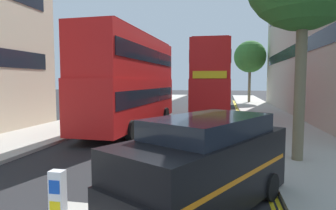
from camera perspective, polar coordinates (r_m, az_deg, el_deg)
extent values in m
cube|color=#ADA89E|center=(18.53, 21.83, -4.38)|extent=(4.00, 80.00, 0.14)
cube|color=#ADA89E|center=(20.61, -16.59, -3.34)|extent=(4.00, 80.00, 0.14)
cube|color=yellow|center=(16.31, 15.79, -5.66)|extent=(0.10, 56.00, 0.01)
cube|color=yellow|center=(16.30, 15.22, -5.66)|extent=(0.10, 56.00, 0.01)
cube|color=white|center=(6.11, -21.17, -16.39)|extent=(0.28, 0.20, 0.95)
cube|color=blue|center=(5.96, -21.79, -15.00)|extent=(0.22, 0.01, 0.26)
cube|color=yellow|center=(6.10, -21.67, -18.37)|extent=(0.22, 0.01, 0.20)
cube|color=red|center=(17.33, -7.25, 0.88)|extent=(2.92, 10.89, 2.60)
cube|color=red|center=(17.35, -7.34, 9.31)|extent=(2.86, 10.67, 2.50)
cube|color=black|center=(17.32, -7.26, 1.87)|extent=(2.93, 10.46, 0.84)
cube|color=black|center=(17.36, -7.34, 9.64)|extent=(2.92, 10.24, 0.80)
cube|color=yellow|center=(22.41, -2.36, 5.75)|extent=(2.00, 0.14, 0.44)
cube|color=maroon|center=(17.50, -7.38, 13.56)|extent=(2.63, 9.80, 0.10)
cylinder|color=black|center=(21.01, -7.14, -1.79)|extent=(0.34, 1.05, 1.04)
cylinder|color=black|center=(20.26, -0.51, -2.00)|extent=(0.34, 1.05, 1.04)
cylinder|color=black|center=(15.00, -16.28, -4.58)|extent=(0.34, 1.05, 1.04)
cylinder|color=black|center=(13.93, -7.30, -5.14)|extent=(0.34, 1.05, 1.04)
cube|color=red|center=(22.53, 8.69, 1.75)|extent=(2.74, 10.85, 2.60)
cube|color=red|center=(22.54, 8.78, 8.24)|extent=(2.69, 10.64, 2.50)
cube|color=black|center=(22.51, 8.70, 2.51)|extent=(2.76, 10.42, 0.84)
cube|color=black|center=(22.55, 8.78, 8.49)|extent=(2.75, 10.21, 0.80)
cube|color=yellow|center=(17.12, 8.30, 6.01)|extent=(2.00, 0.10, 0.44)
cube|color=maroon|center=(22.66, 8.82, 11.52)|extent=(2.47, 9.77, 0.10)
cylinder|color=black|center=(19.30, 12.11, -2.44)|extent=(0.32, 1.05, 1.04)
cylinder|color=black|center=(19.38, 4.69, -2.32)|extent=(0.32, 1.05, 1.04)
cylinder|color=black|center=(25.96, 11.61, -0.60)|extent=(0.32, 1.05, 1.04)
cylinder|color=black|center=(26.01, 6.09, -0.52)|extent=(0.32, 1.05, 1.04)
cube|color=black|center=(6.60, 7.60, -12.60)|extent=(3.95, 5.03, 1.50)
cube|color=black|center=(6.54, 8.40, -5.57)|extent=(2.98, 3.50, 0.76)
cube|color=black|center=(5.32, -4.26, -20.00)|extent=(2.15, 1.91, 0.67)
cube|color=orange|center=(6.59, 7.60, -12.18)|extent=(3.79, 4.71, 0.10)
cylinder|color=black|center=(6.33, -7.51, -19.21)|extent=(0.52, 0.70, 0.68)
cylinder|color=black|center=(7.65, 19.67, -15.12)|extent=(0.52, 0.70, 0.68)
cylinder|color=black|center=(8.42, 7.82, -13.03)|extent=(0.52, 0.70, 0.68)
cylinder|color=#6B6047|center=(10.90, 24.86, 3.68)|extent=(0.37, 0.37, 5.29)
cylinder|color=#6B6047|center=(39.56, 15.94, 4.02)|extent=(0.35, 0.35, 4.75)
cylinder|color=#6B6047|center=(39.71, 16.80, 7.98)|extent=(0.19, 1.12, 0.83)
cylinder|color=#6B6047|center=(40.32, 15.57, 8.17)|extent=(1.49, 0.67, 1.14)
cylinder|color=#6B6047|center=(39.04, 15.29, 8.33)|extent=(1.24, 1.22, 1.19)
sphere|color=#33702D|center=(39.69, 16.06, 9.27)|extent=(4.18, 4.18, 4.18)
cube|color=black|center=(26.59, 23.33, 9.69)|extent=(0.04, 24.64, 1.00)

